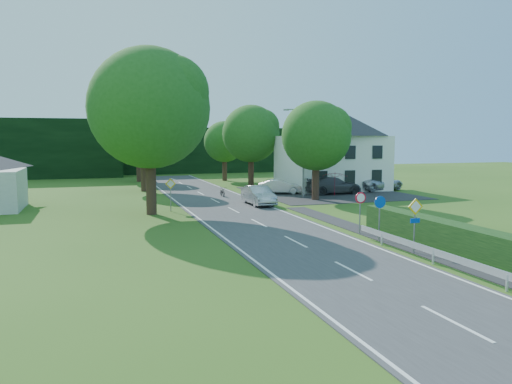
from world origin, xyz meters
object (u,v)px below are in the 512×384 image
object	(u,v)px
parked_car_silver_a	(280,187)
parked_car_silver_b	(378,183)
streetlight	(302,148)
parasol	(335,184)
moving_car	(258,195)
parked_car_grey	(333,185)
motorcycle	(223,192)

from	to	relation	value
parked_car_silver_a	parked_car_silver_b	world-z (taller)	parked_car_silver_b
parked_car_silver_a	streetlight	bearing A→B (deg)	-150.08
streetlight	parasol	distance (m)	4.87
streetlight	moving_car	distance (m)	7.49
parked_car_grey	parasol	size ratio (longest dim) A/B	2.29
moving_car	parked_car_grey	size ratio (longest dim) A/B	0.82
streetlight	parked_car_silver_b	size ratio (longest dim) A/B	1.41
parked_car_silver_b	parasol	bearing A→B (deg)	99.59
motorcycle	parked_car_silver_a	world-z (taller)	parked_car_silver_a
moving_car	parked_car_silver_b	world-z (taller)	parked_car_silver_b
parked_car_silver_a	moving_car	bearing A→B (deg)	163.42
streetlight	parasol	world-z (taller)	streetlight
parked_car_grey	streetlight	bearing A→B (deg)	114.20
moving_car	parked_car_silver_b	xyz separation A→B (m)	(15.26, 7.00, 0.03)
motorcycle	parked_car_silver_a	xyz separation A→B (m)	(5.86, 0.52, 0.25)
parasol	motorcycle	bearing A→B (deg)	166.77
motorcycle	parked_car_grey	size ratio (longest dim) A/B	0.30
moving_car	parked_car_grey	world-z (taller)	parked_car_grey
streetlight	motorcycle	size ratio (longest dim) A/B	4.79
parasol	parked_car_grey	bearing A→B (deg)	69.67
parked_car_silver_a	parked_car_grey	size ratio (longest dim) A/B	0.75
streetlight	motorcycle	world-z (taller)	streetlight
streetlight	parked_car_silver_a	bearing A→B (deg)	103.84
moving_car	parasol	xyz separation A→B (m)	(8.90, 4.16, 0.34)
moving_car	parked_car_grey	xyz separation A→B (m)	(9.37, 5.42, 0.05)
motorcycle	parasol	size ratio (longest dim) A/B	0.68
motorcycle	parked_car_grey	distance (m)	10.75
parked_car_grey	parked_car_silver_b	distance (m)	6.10
parked_car_grey	parked_car_silver_b	size ratio (longest dim) A/B	0.99
parked_car_silver_a	motorcycle	bearing A→B (deg)	111.13
moving_car	motorcycle	xyz separation A→B (m)	(-1.32, 6.56, -0.32)
motorcycle	parked_car_silver_b	distance (m)	16.59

